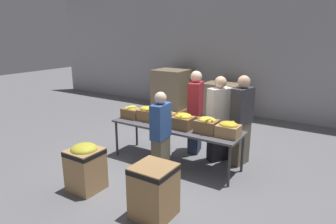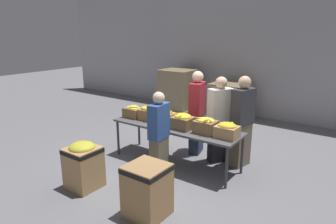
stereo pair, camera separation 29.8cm
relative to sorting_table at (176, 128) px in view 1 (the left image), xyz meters
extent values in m
plane|color=slate|center=(0.00, 0.00, -0.74)|extent=(30.00, 30.00, 0.00)
cube|color=#A8A8AD|center=(0.00, 4.27, 1.26)|extent=(16.00, 0.08, 4.00)
cube|color=#4C4C51|center=(0.00, 0.00, 0.03)|extent=(2.62, 0.80, 0.04)
cylinder|color=#38383D|center=(-1.25, -0.34, -0.36)|extent=(0.05, 0.05, 0.75)
cylinder|color=#38383D|center=(1.25, -0.34, -0.36)|extent=(0.05, 0.05, 0.75)
cylinder|color=#38383D|center=(-1.25, 0.34, -0.36)|extent=(0.05, 0.05, 0.75)
cylinder|color=#38383D|center=(1.25, 0.34, -0.36)|extent=(0.05, 0.05, 0.75)
cube|color=olive|center=(-1.07, -0.04, 0.15)|extent=(0.38, 0.28, 0.20)
ellipsoid|color=yellow|center=(-1.07, -0.04, 0.26)|extent=(0.30, 0.25, 0.08)
ellipsoid|color=yellow|center=(-1.00, -0.10, 0.30)|extent=(0.19, 0.17, 0.04)
ellipsoid|color=yellow|center=(-1.11, -0.02, 0.29)|extent=(0.16, 0.17, 0.05)
ellipsoid|color=yellow|center=(-1.14, -0.05, 0.28)|extent=(0.12, 0.19, 0.04)
ellipsoid|color=yellow|center=(-1.12, 0.04, 0.28)|extent=(0.14, 0.14, 0.04)
cube|color=olive|center=(-0.67, -0.01, 0.16)|extent=(0.38, 0.26, 0.22)
ellipsoid|color=yellow|center=(-0.67, -0.01, 0.28)|extent=(0.34, 0.22, 0.14)
ellipsoid|color=yellow|center=(-0.77, -0.04, 0.32)|extent=(0.07, 0.21, 0.04)
ellipsoid|color=yellow|center=(-0.65, 0.03, 0.33)|extent=(0.18, 0.19, 0.05)
ellipsoid|color=yellow|center=(-0.58, -0.09, 0.32)|extent=(0.13, 0.18, 0.05)
ellipsoid|color=yellow|center=(-0.74, -0.01, 0.32)|extent=(0.10, 0.20, 0.05)
cube|color=#A37A4C|center=(-0.22, -0.04, 0.17)|extent=(0.38, 0.27, 0.24)
ellipsoid|color=gold|center=(-0.22, -0.04, 0.30)|extent=(0.33, 0.22, 0.11)
ellipsoid|color=gold|center=(-0.29, 0.00, 0.34)|extent=(0.20, 0.12, 0.05)
ellipsoid|color=gold|center=(-0.30, 0.00, 0.33)|extent=(0.16, 0.09, 0.04)
ellipsoid|color=gold|center=(-0.13, -0.03, 0.34)|extent=(0.19, 0.10, 0.04)
ellipsoid|color=gold|center=(-0.12, -0.10, 0.33)|extent=(0.11, 0.19, 0.04)
cube|color=olive|center=(0.20, -0.07, 0.17)|extent=(0.38, 0.33, 0.23)
ellipsoid|color=gold|center=(0.20, -0.07, 0.29)|extent=(0.33, 0.30, 0.13)
ellipsoid|color=gold|center=(0.22, 0.01, 0.31)|extent=(0.19, 0.08, 0.04)
ellipsoid|color=gold|center=(0.15, -0.08, 0.33)|extent=(0.19, 0.14, 0.05)
ellipsoid|color=gold|center=(0.15, -0.08, 0.33)|extent=(0.15, 0.17, 0.05)
ellipsoid|color=gold|center=(0.23, -0.14, 0.33)|extent=(0.07, 0.15, 0.05)
cube|color=olive|center=(0.68, -0.04, 0.17)|extent=(0.38, 0.32, 0.23)
ellipsoid|color=yellow|center=(0.68, -0.04, 0.29)|extent=(0.33, 0.28, 0.10)
ellipsoid|color=yellow|center=(0.58, -0.10, 0.33)|extent=(0.19, 0.05, 0.04)
ellipsoid|color=yellow|center=(0.77, -0.08, 0.32)|extent=(0.15, 0.12, 0.05)
ellipsoid|color=yellow|center=(0.74, -0.14, 0.34)|extent=(0.09, 0.20, 0.06)
cube|color=tan|center=(1.09, -0.04, 0.16)|extent=(0.38, 0.32, 0.21)
ellipsoid|color=gold|center=(1.09, -0.04, 0.27)|extent=(0.33, 0.28, 0.12)
ellipsoid|color=gold|center=(1.06, -0.07, 0.30)|extent=(0.11, 0.17, 0.05)
ellipsoid|color=gold|center=(1.12, 0.04, 0.30)|extent=(0.09, 0.15, 0.05)
cube|color=#6B604C|center=(1.08, 0.67, -0.32)|extent=(0.31, 0.44, 0.84)
cube|color=#333338|center=(1.08, 0.67, 0.45)|extent=(0.34, 0.52, 0.70)
sphere|color=#DBAD89|center=(1.08, 0.67, 0.92)|extent=(0.24, 0.24, 0.24)
cube|color=#6B604C|center=(0.07, -0.64, -0.36)|extent=(0.23, 0.37, 0.75)
cube|color=#2D5199|center=(0.07, -0.64, 0.32)|extent=(0.25, 0.44, 0.62)
sphere|color=beige|center=(0.07, -0.64, 0.73)|extent=(0.21, 0.21, 0.21)
cube|color=black|center=(0.65, 0.59, -0.32)|extent=(0.39, 0.45, 0.82)
cube|color=silver|center=(0.65, 0.59, 0.43)|extent=(0.44, 0.52, 0.68)
sphere|color=#DBAD89|center=(0.65, 0.59, 0.88)|extent=(0.23, 0.23, 0.23)
cube|color=#2D3856|center=(0.05, 0.73, -0.31)|extent=(0.31, 0.45, 0.85)
cube|color=maroon|center=(0.05, 0.73, 0.46)|extent=(0.35, 0.52, 0.70)
sphere|color=beige|center=(0.05, 0.73, 0.93)|extent=(0.24, 0.24, 0.24)
cube|color=tan|center=(-0.73, -1.69, -0.38)|extent=(0.51, 0.51, 0.71)
cube|color=black|center=(-0.73, -1.69, -0.08)|extent=(0.51, 0.51, 0.07)
ellipsoid|color=gold|center=(-0.73, -1.69, -0.02)|extent=(0.43, 0.43, 0.18)
cube|color=#A37A4C|center=(0.66, -1.69, -0.35)|extent=(0.55, 0.55, 0.78)
cube|color=black|center=(0.66, -1.69, -0.02)|extent=(0.56, 0.56, 0.07)
cube|color=olive|center=(-2.19, 3.41, -0.67)|extent=(1.11, 1.11, 0.13)
cube|color=#897556|center=(-2.19, 3.41, 0.01)|extent=(1.02, 1.02, 1.24)
cube|color=olive|center=(-0.42, 3.51, -0.67)|extent=(1.13, 1.13, 0.13)
cube|color=#897556|center=(-0.42, 3.51, -0.13)|extent=(1.04, 1.04, 0.96)
camera|label=1|loc=(2.86, -4.78, 1.85)|focal=32.00mm
camera|label=2|loc=(3.10, -4.61, 1.85)|focal=32.00mm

